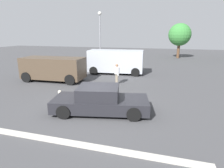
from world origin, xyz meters
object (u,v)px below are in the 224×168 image
suv_dark (53,68)px  dog (60,94)px  pedestrian (117,72)px  light_post_near (100,29)px  sedan_foreground (100,101)px  van_white (116,61)px

suv_dark → dog: bearing=124.2°
suv_dark → pedestrian: (5.12, 0.44, -0.13)m
pedestrian → light_post_near: 10.65m
sedan_foreground → light_post_near: size_ratio=0.78×
dog → suv_dark: bearing=-1.7°
pedestrian → light_post_near: bearing=76.1°
dog → light_post_near: (-2.14, 13.17, 3.95)m
sedan_foreground → dog: (-2.91, 1.21, -0.32)m
dog → pedestrian: 4.78m
light_post_near → pedestrian: bearing=-63.6°
sedan_foreground → dog: sedan_foreground is taller
pedestrian → dog: bearing=-160.1°
dog → pedestrian: bearing=-68.5°
dog → suv_dark: suv_dark is taller
suv_dark → pedestrian: size_ratio=3.25×
van_white → pedestrian: (1.07, -3.68, -0.28)m
light_post_near → dog: bearing=-80.8°
van_white → suv_dark: 5.79m
sedan_foreground → van_white: van_white is taller
suv_dark → pedestrian: 5.14m
sedan_foreground → pedestrian: 5.36m
van_white → dog: bearing=75.1°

